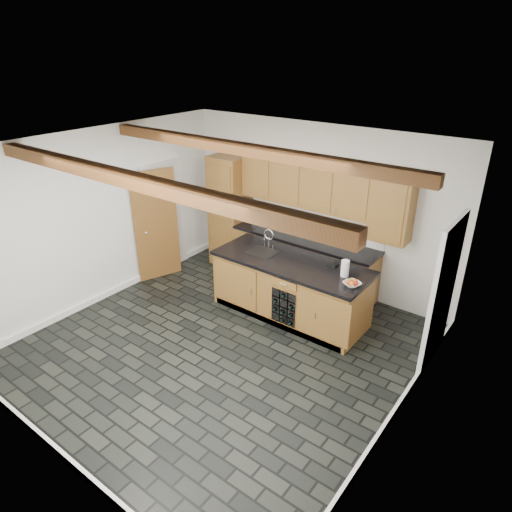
{
  "coord_description": "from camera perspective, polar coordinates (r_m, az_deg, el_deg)",
  "views": [
    {
      "loc": [
        3.62,
        -3.98,
        3.96
      ],
      "look_at": [
        0.01,
        0.8,
        1.12
      ],
      "focal_mm": 32.0,
      "sensor_mm": 36.0,
      "label": 1
    }
  ],
  "objects": [
    {
      "name": "kitchen_scale",
      "position": [
        6.87,
        9.45,
        -0.91
      ],
      "size": [
        0.2,
        0.12,
        0.06
      ],
      "rotation": [
        0.0,
        0.0,
        -0.11
      ],
      "color": "black",
      "rests_on": "island"
    },
    {
      "name": "paper_towel",
      "position": [
        6.55,
        11.07,
        -1.53
      ],
      "size": [
        0.12,
        0.12,
        0.24
      ],
      "primitive_type": "cylinder",
      "color": "white",
      "rests_on": "island"
    },
    {
      "name": "fruit_cluster",
      "position": [
        6.34,
        11.94,
        -3.22
      ],
      "size": [
        0.16,
        0.17,
        0.07
      ],
      "color": "#AD171F",
      "rests_on": "fruit_bowl"
    },
    {
      "name": "island",
      "position": [
        7.13,
        4.29,
        -4.08
      ],
      "size": [
        2.48,
        0.96,
        0.93
      ],
      "color": "olive",
      "rests_on": "ground"
    },
    {
      "name": "ground",
      "position": [
        6.67,
        -4.26,
        -11.11
      ],
      "size": [
        5.0,
        5.0,
        0.0
      ],
      "primitive_type": "plane",
      "color": "black",
      "rests_on": "ground"
    },
    {
      "name": "room_shell",
      "position": [
        6.32,
        -2.14,
        2.69
      ],
      "size": [
        5.01,
        5.0,
        5.0
      ],
      "color": "white",
      "rests_on": "ground"
    },
    {
      "name": "faucet",
      "position": [
        7.22,
        0.93,
        0.83
      ],
      "size": [
        0.45,
        0.4,
        0.34
      ],
      "color": "black",
      "rests_on": "island"
    },
    {
      "name": "back_cabinetry",
      "position": [
        7.96,
        4.05,
        3.31
      ],
      "size": [
        3.65,
        0.62,
        2.2
      ],
      "color": "olive",
      "rests_on": "ground"
    },
    {
      "name": "fruit_bowl",
      "position": [
        6.35,
        11.91,
        -3.46
      ],
      "size": [
        0.29,
        0.29,
        0.06
      ],
      "primitive_type": "imported",
      "rotation": [
        0.0,
        0.0,
        -0.36
      ],
      "color": "white",
      "rests_on": "island"
    },
    {
      "name": "mug",
      "position": [
        8.43,
        -0.21,
        4.64
      ],
      "size": [
        0.12,
        0.12,
        0.1
      ],
      "primitive_type": "imported",
      "rotation": [
        0.0,
        0.0,
        0.09
      ],
      "color": "white",
      "rests_on": "back_cabinetry"
    }
  ]
}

